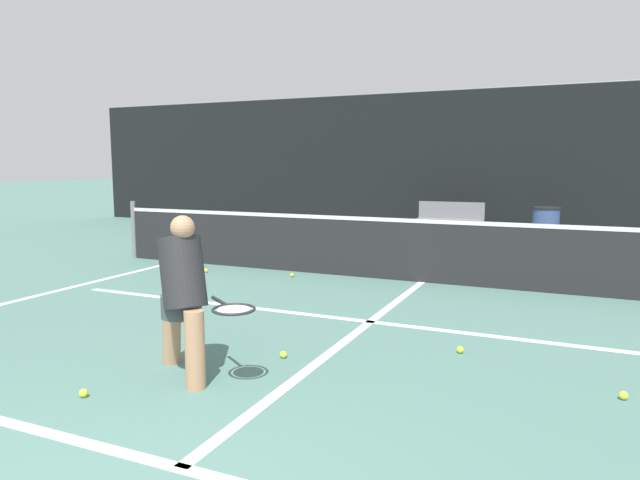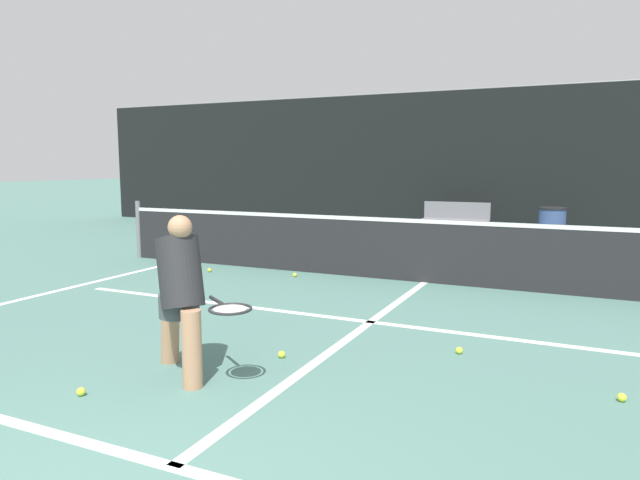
# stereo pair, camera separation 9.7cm
# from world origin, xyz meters

# --- Properties ---
(court_baseline_near) EXTENTS (11.00, 0.10, 0.01)m
(court_baseline_near) POSITION_xyz_m (0.00, 1.25, 0.00)
(court_baseline_near) COLOR white
(court_baseline_near) RESTS_ON ground
(court_service_line) EXTENTS (8.25, 0.10, 0.01)m
(court_service_line) POSITION_xyz_m (0.00, 4.64, 0.00)
(court_service_line) COLOR white
(court_service_line) RESTS_ON ground
(court_center_mark) EXTENTS (0.10, 5.77, 0.01)m
(court_center_mark) POSITION_xyz_m (0.00, 4.14, 0.00)
(court_center_mark) COLOR white
(court_center_mark) RESTS_ON ground
(court_sideline_left) EXTENTS (0.10, 6.77, 0.01)m
(court_sideline_left) POSITION_xyz_m (-4.51, 4.14, 0.00)
(court_sideline_left) COLOR white
(court_sideline_left) RESTS_ON ground
(net) EXTENTS (11.09, 0.09, 1.07)m
(net) POSITION_xyz_m (0.00, 7.02, 0.51)
(net) COLOR slate
(net) RESTS_ON ground
(fence_back) EXTENTS (24.00, 0.06, 3.60)m
(fence_back) POSITION_xyz_m (0.00, 13.32, 1.79)
(fence_back) COLOR black
(fence_back) RESTS_ON ground
(player_practicing) EXTENTS (1.20, 0.64, 1.36)m
(player_practicing) POSITION_xyz_m (-0.86, 2.44, 0.72)
(player_practicing) COLOR tan
(player_practicing) RESTS_ON ground
(tennis_ball_scattered_0) EXTENTS (0.07, 0.07, 0.07)m
(tennis_ball_scattered_0) POSITION_xyz_m (-1.31, 1.78, 0.03)
(tennis_ball_scattered_0) COLOR #D1E033
(tennis_ball_scattered_0) RESTS_ON ground
(tennis_ball_scattered_1) EXTENTS (0.07, 0.07, 0.07)m
(tennis_ball_scattered_1) POSITION_xyz_m (1.12, 3.98, 0.03)
(tennis_ball_scattered_1) COLOR #D1E033
(tennis_ball_scattered_1) RESTS_ON ground
(tennis_ball_scattered_3) EXTENTS (0.07, 0.07, 0.07)m
(tennis_ball_scattered_3) POSITION_xyz_m (-0.33, 3.18, 0.03)
(tennis_ball_scattered_3) COLOR #D1E033
(tennis_ball_scattered_3) RESTS_ON ground
(tennis_ball_scattered_4) EXTENTS (0.07, 0.07, 0.07)m
(tennis_ball_scattered_4) POSITION_xyz_m (-3.41, 6.34, 0.03)
(tennis_ball_scattered_4) COLOR #D1E033
(tennis_ball_scattered_4) RESTS_ON ground
(tennis_ball_scattered_7) EXTENTS (0.07, 0.07, 0.07)m
(tennis_ball_scattered_7) POSITION_xyz_m (-1.96, 6.57, 0.03)
(tennis_ball_scattered_7) COLOR #D1E033
(tennis_ball_scattered_7) RESTS_ON ground
(tennis_ball_scattered_8) EXTENTS (0.07, 0.07, 0.07)m
(tennis_ball_scattered_8) POSITION_xyz_m (2.43, 3.40, 0.03)
(tennis_ball_scattered_8) COLOR #D1E033
(tennis_ball_scattered_8) RESTS_ON ground
(courtside_bench) EXTENTS (1.57, 0.42, 0.86)m
(courtside_bench) POSITION_xyz_m (-0.65, 12.35, 0.47)
(courtside_bench) COLOR slate
(courtside_bench) RESTS_ON ground
(trash_bin) EXTENTS (0.60, 0.60, 0.81)m
(trash_bin) POSITION_xyz_m (1.48, 12.25, 0.41)
(trash_bin) COLOR #384C7F
(trash_bin) RESTS_ON ground
(tree_mid) EXTENTS (3.55, 3.55, 4.02)m
(tree_mid) POSITION_xyz_m (-0.95, 20.47, 3.53)
(tree_mid) COLOR brown
(tree_mid) RESTS_ON ground
(building_far) EXTENTS (36.00, 2.40, 4.66)m
(building_far) POSITION_xyz_m (0.00, 29.33, 2.33)
(building_far) COLOR beige
(building_far) RESTS_ON ground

